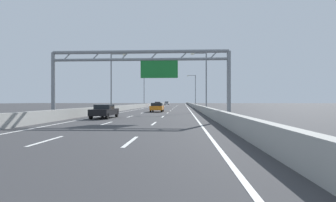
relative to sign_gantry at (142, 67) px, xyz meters
name	(u,v)px	position (x,y,z in m)	size (l,w,h in m)	color
ground_plane	(172,106)	(-0.24, 74.19, -4.85)	(260.00, 260.00, 0.00)	#38383A
lane_dash_left_1	(46,141)	(-2.04, -13.31, -4.85)	(0.16, 3.00, 0.01)	white
lane_dash_left_2	(107,123)	(-2.04, -4.31, -4.85)	(0.16, 3.00, 0.01)	white
lane_dash_left_3	(130,117)	(-2.04, 4.69, -4.85)	(0.16, 3.00, 0.01)	white
lane_dash_left_4	(142,113)	(-2.04, 13.69, -4.85)	(0.16, 3.00, 0.01)	white
lane_dash_left_5	(150,111)	(-2.04, 22.69, -4.85)	(0.16, 3.00, 0.01)	white
lane_dash_left_6	(155,109)	(-2.04, 31.69, -4.85)	(0.16, 3.00, 0.01)	white
lane_dash_left_7	(159,108)	(-2.04, 40.69, -4.85)	(0.16, 3.00, 0.01)	white
lane_dash_left_8	(162,107)	(-2.04, 49.69, -4.85)	(0.16, 3.00, 0.01)	white
lane_dash_left_9	(164,107)	(-2.04, 58.69, -4.85)	(0.16, 3.00, 0.01)	white
lane_dash_left_10	(166,106)	(-2.04, 67.69, -4.85)	(0.16, 3.00, 0.01)	white
lane_dash_left_11	(168,106)	(-2.04, 76.69, -4.85)	(0.16, 3.00, 0.01)	white
lane_dash_left_12	(169,105)	(-2.04, 85.69, -4.85)	(0.16, 3.00, 0.01)	white
lane_dash_left_13	(170,105)	(-2.04, 94.69, -4.85)	(0.16, 3.00, 0.01)	white
lane_dash_left_14	(171,105)	(-2.04, 103.69, -4.85)	(0.16, 3.00, 0.01)	white
lane_dash_left_15	(172,104)	(-2.04, 112.69, -4.85)	(0.16, 3.00, 0.01)	white
lane_dash_left_16	(172,104)	(-2.04, 121.69, -4.85)	(0.16, 3.00, 0.01)	white
lane_dash_left_17	(173,104)	(-2.04, 130.69, -4.85)	(0.16, 3.00, 0.01)	white
lane_dash_right_1	(131,142)	(1.56, -13.31, -4.85)	(0.16, 3.00, 0.01)	white
lane_dash_right_2	(154,124)	(1.56, -4.31, -4.85)	(0.16, 3.00, 0.01)	white
lane_dash_right_3	(163,117)	(1.56, 4.69, -4.85)	(0.16, 3.00, 0.01)	white
lane_dash_right_4	(168,113)	(1.56, 13.69, -4.85)	(0.16, 3.00, 0.01)	white
lane_dash_right_5	(170,111)	(1.56, 22.69, -4.85)	(0.16, 3.00, 0.01)	white
lane_dash_right_6	(172,109)	(1.56, 31.69, -4.85)	(0.16, 3.00, 0.01)	white
lane_dash_right_7	(174,108)	(1.56, 40.69, -4.85)	(0.16, 3.00, 0.01)	white
lane_dash_right_8	(175,107)	(1.56, 49.69, -4.85)	(0.16, 3.00, 0.01)	white
lane_dash_right_9	(176,107)	(1.56, 58.69, -4.85)	(0.16, 3.00, 0.01)	white
lane_dash_right_10	(177,106)	(1.56, 67.69, -4.85)	(0.16, 3.00, 0.01)	white
lane_dash_right_11	(177,106)	(1.56, 76.69, -4.85)	(0.16, 3.00, 0.01)	white
lane_dash_right_12	(178,105)	(1.56, 85.69, -4.85)	(0.16, 3.00, 0.01)	white
lane_dash_right_13	(178,105)	(1.56, 94.69, -4.85)	(0.16, 3.00, 0.01)	white
lane_dash_right_14	(178,105)	(1.56, 103.69, -4.85)	(0.16, 3.00, 0.01)	white
lane_dash_right_15	(179,104)	(1.56, 112.69, -4.85)	(0.16, 3.00, 0.01)	white
lane_dash_right_16	(179,104)	(1.56, 121.69, -4.85)	(0.16, 3.00, 0.01)	white
lane_dash_right_17	(179,104)	(1.56, 130.69, -4.85)	(0.16, 3.00, 0.01)	white
edge_line_left	(154,106)	(-5.49, 62.19, -4.85)	(0.16, 176.00, 0.01)	white
edge_line_right	(187,106)	(5.01, 62.19, -4.85)	(0.16, 176.00, 0.01)	white
barrier_left	(156,104)	(-7.14, 84.19, -4.38)	(0.45, 220.00, 0.95)	#9E9E99
barrier_right	(190,104)	(6.66, 84.19, -4.38)	(0.45, 220.00, 0.95)	#9E9E99
sign_gantry	(142,67)	(0.00, 0.00, 0.00)	(16.55, 0.36, 6.36)	gray
streetlamp_left_mid	(113,78)	(-7.70, 18.78, 0.55)	(2.58, 0.28, 9.50)	slate
streetlamp_right_mid	(205,78)	(7.23, 18.78, 0.55)	(2.58, 0.28, 9.50)	slate
streetlamp_left_far	(145,89)	(-7.70, 55.93, 0.55)	(2.58, 0.28, 9.50)	slate
streetlamp_right_far	(195,89)	(7.23, 55.93, 0.55)	(2.58, 0.28, 9.50)	slate
silver_car	(167,103)	(-3.89, 101.60, -4.08)	(1.81, 4.69, 1.52)	#A8ADB2
red_car	(158,104)	(-3.74, 54.82, -4.09)	(1.72, 4.51, 1.50)	red
black_car	(105,111)	(-4.01, 1.82, -4.15)	(1.74, 4.68, 1.35)	black
orange_car	(157,107)	(-0.31, 17.45, -4.12)	(1.89, 4.22, 1.42)	orange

